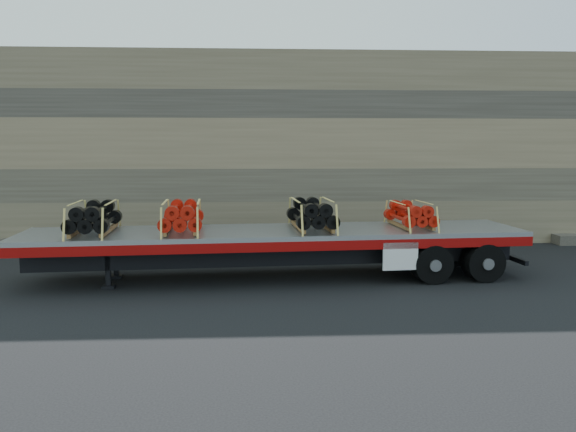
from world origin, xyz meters
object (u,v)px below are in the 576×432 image
trailer (276,254)px  bundle_front (94,218)px  bundle_midfront (182,217)px  bundle_midrear (312,215)px  bundle_rear (410,215)px

trailer → bundle_front: size_ratio=6.19×
bundle_midfront → bundle_midrear: 3.48m
bundle_midrear → bundle_rear: 2.80m
bundle_midrear → bundle_rear: size_ratio=1.16×
bundle_front → bundle_midfront: size_ratio=1.01×
trailer → bundle_rear: 3.92m
trailer → bundle_midrear: (0.99, 0.07, 1.06)m
bundle_front → bundle_midrear: bundle_midrear is taller
bundle_midrear → bundle_front: bearing=180.0°
trailer → bundle_rear: bundle_rear is taller
bundle_front → bundle_midfront: bundle_front is taller
bundle_midfront → bundle_front: bearing=180.0°
bundle_front → bundle_midfront: bearing=-0.0°
trailer → bundle_midrear: bearing=-0.0°
bundle_midfront → bundle_midrear: (3.47, 0.26, 0.01)m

